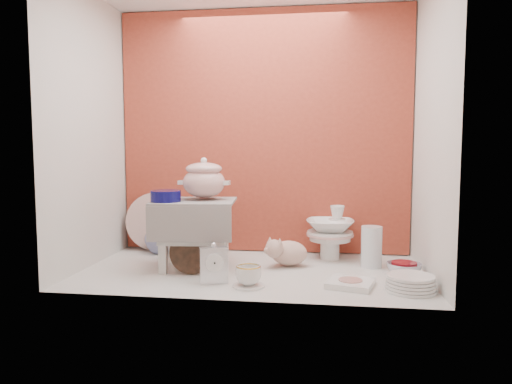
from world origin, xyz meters
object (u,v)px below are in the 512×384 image
at_px(plush_pig, 289,253).
at_px(gold_rim_teacup, 248,275).
at_px(step_stool, 195,234).
at_px(soup_tureen, 204,178).
at_px(floral_platter, 155,221).
at_px(blue_white_vase, 162,235).
at_px(mantel_clock, 214,263).
at_px(crystal_bowl, 404,268).
at_px(porcelain_tower, 330,232).
at_px(dinner_plate_stack, 411,283).

xyz_separation_m(plush_pig, gold_rim_teacup, (-0.16, -0.42, -0.02)).
bearing_deg(step_stool, soup_tureen, 39.88).
distance_m(floral_platter, blue_white_vase, 0.12).
height_order(mantel_clock, crystal_bowl, mantel_clock).
height_order(step_stool, mantel_clock, step_stool).
bearing_deg(plush_pig, crystal_bowl, -21.70).
height_order(step_stool, gold_rim_teacup, step_stool).
bearing_deg(gold_rim_teacup, porcelain_tower, 58.44).
xyz_separation_m(soup_tureen, blue_white_vase, (-0.35, 0.31, -0.38)).
bearing_deg(blue_white_vase, mantel_clock, -52.83).
bearing_deg(crystal_bowl, blue_white_vase, 167.54).
bearing_deg(porcelain_tower, blue_white_vase, 178.18).
distance_m(blue_white_vase, porcelain_tower, 1.04).
xyz_separation_m(plush_pig, dinner_plate_stack, (0.58, -0.38, -0.04)).
bearing_deg(plush_pig, step_stool, 177.63).
distance_m(gold_rim_teacup, dinner_plate_stack, 0.74).
distance_m(mantel_clock, dinner_plate_stack, 0.92).
relative_size(step_stool, porcelain_tower, 1.35).
height_order(blue_white_vase, dinner_plate_stack, blue_white_vase).
bearing_deg(dinner_plate_stack, crystal_bowl, 85.87).
bearing_deg(porcelain_tower, floral_platter, 174.40).
distance_m(mantel_clock, porcelain_tower, 0.82).
xyz_separation_m(dinner_plate_stack, porcelain_tower, (-0.36, 0.59, 0.12)).
relative_size(floral_platter, plush_pig, 1.44).
distance_m(soup_tureen, crystal_bowl, 1.16).
xyz_separation_m(gold_rim_teacup, dinner_plate_stack, (0.74, 0.04, -0.02)).
bearing_deg(plush_pig, porcelain_tower, 27.64).
distance_m(step_stool, gold_rim_teacup, 0.48).
xyz_separation_m(floral_platter, plush_pig, (0.88, -0.32, -0.11)).
distance_m(floral_platter, dinner_plate_stack, 1.63).
height_order(step_stool, blue_white_vase, step_stool).
bearing_deg(plush_pig, soup_tureen, 173.49).
relative_size(floral_platter, blue_white_vase, 1.65).
distance_m(step_stool, crystal_bowl, 1.12).
bearing_deg(mantel_clock, crystal_bowl, -1.89).
distance_m(blue_white_vase, dinner_plate_stack, 1.53).
height_order(blue_white_vase, gold_rim_teacup, blue_white_vase).
bearing_deg(blue_white_vase, floral_platter, 132.37).
bearing_deg(blue_white_vase, plush_pig, -16.54).
xyz_separation_m(soup_tureen, crystal_bowl, (1.06, -0.00, -0.46)).
distance_m(blue_white_vase, plush_pig, 0.85).
bearing_deg(blue_white_vase, step_stool, -48.86).
bearing_deg(soup_tureen, crystal_bowl, -0.23).
distance_m(floral_platter, porcelain_tower, 1.11).
height_order(step_stool, crystal_bowl, step_stool).
height_order(floral_platter, porcelain_tower, floral_platter).
bearing_deg(floral_platter, mantel_clock, -52.23).
bearing_deg(porcelain_tower, dinner_plate_stack, -58.95).
bearing_deg(dinner_plate_stack, mantel_clock, -179.93).
xyz_separation_m(step_stool, blue_white_vase, (-0.31, 0.35, -0.07)).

